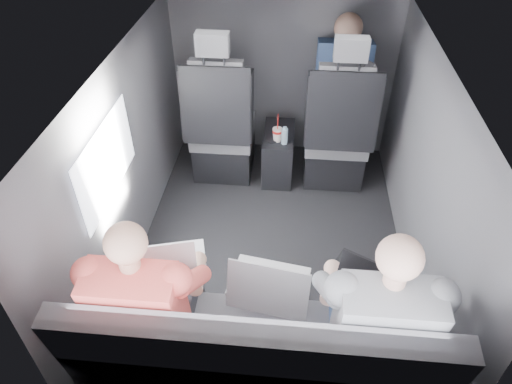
# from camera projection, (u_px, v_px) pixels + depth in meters

# --- Properties ---
(floor) EXTENTS (2.60, 2.60, 0.00)m
(floor) POSITION_uv_depth(u_px,v_px,m) (271.00, 248.00, 3.19)
(floor) COLOR black
(floor) RESTS_ON ground
(ceiling) EXTENTS (2.60, 2.60, 0.00)m
(ceiling) POSITION_uv_depth(u_px,v_px,m) (276.00, 65.00, 2.34)
(ceiling) COLOR #B2B2AD
(ceiling) RESTS_ON panel_back
(panel_left) EXTENTS (0.02, 2.60, 1.35)m
(panel_left) POSITION_uv_depth(u_px,v_px,m) (128.00, 163.00, 2.83)
(panel_left) COLOR #56565B
(panel_left) RESTS_ON floor
(panel_right) EXTENTS (0.02, 2.60, 1.35)m
(panel_right) POSITION_uv_depth(u_px,v_px,m) (424.00, 179.00, 2.70)
(panel_right) COLOR #56565B
(panel_right) RESTS_ON floor
(panel_front) EXTENTS (1.80, 0.02, 1.35)m
(panel_front) POSITION_uv_depth(u_px,v_px,m) (283.00, 77.00, 3.77)
(panel_front) COLOR #56565B
(panel_front) RESTS_ON floor
(panel_back) EXTENTS (1.80, 0.02, 1.35)m
(panel_back) POSITION_uv_depth(u_px,v_px,m) (252.00, 371.00, 1.76)
(panel_back) COLOR #56565B
(panel_back) RESTS_ON floor
(side_window) EXTENTS (0.02, 0.75, 0.42)m
(side_window) POSITION_uv_depth(u_px,v_px,m) (107.00, 162.00, 2.45)
(side_window) COLOR white
(side_window) RESTS_ON panel_left
(seatbelt) EXTENTS (0.35, 0.11, 0.59)m
(seatbelt) POSITION_uv_depth(u_px,v_px,m) (344.00, 103.00, 3.17)
(seatbelt) COLOR black
(seatbelt) RESTS_ON front_seat_right
(front_seat_left) EXTENTS (0.52, 0.58, 1.26)m
(front_seat_left) POSITION_uv_depth(u_px,v_px,m) (222.00, 133.00, 3.62)
(front_seat_left) COLOR black
(front_seat_left) RESTS_ON floor
(front_seat_right) EXTENTS (0.52, 0.58, 1.26)m
(front_seat_right) POSITION_uv_depth(u_px,v_px,m) (336.00, 138.00, 3.55)
(front_seat_right) COLOR black
(front_seat_right) RESTS_ON floor
(center_console) EXTENTS (0.24, 0.48, 0.41)m
(center_console) POSITION_uv_depth(u_px,v_px,m) (278.00, 153.00, 3.74)
(center_console) COLOR black
(center_console) RESTS_ON floor
(rear_bench) EXTENTS (1.60, 0.57, 0.92)m
(rear_bench) POSITION_uv_depth(u_px,v_px,m) (257.00, 364.00, 2.18)
(rear_bench) COLOR #5E5E63
(rear_bench) RESTS_ON floor
(soda_cup) EXTENTS (0.08, 0.08, 0.23)m
(soda_cup) POSITION_uv_depth(u_px,v_px,m) (277.00, 134.00, 3.49)
(soda_cup) COLOR white
(soda_cup) RESTS_ON center_console
(water_bottle) EXTENTS (0.05, 0.05, 0.14)m
(water_bottle) POSITION_uv_depth(u_px,v_px,m) (285.00, 136.00, 3.46)
(water_bottle) COLOR #B0D5EF
(water_bottle) RESTS_ON center_console
(laptop_white) EXTENTS (0.42, 0.43, 0.27)m
(laptop_white) POSITION_uv_depth(u_px,v_px,m) (165.00, 265.00, 2.23)
(laptop_white) COLOR silver
(laptop_white) RESTS_ON passenger_rear_left
(laptop_silver) EXTENTS (0.41, 0.39, 0.26)m
(laptop_silver) POSITION_uv_depth(u_px,v_px,m) (268.00, 284.00, 2.14)
(laptop_silver) COLOR #B3B4B8
(laptop_silver) RESTS_ON rear_bench
(laptop_black) EXTENTS (0.41, 0.44, 0.24)m
(laptop_black) POSITION_uv_depth(u_px,v_px,m) (367.00, 280.00, 2.16)
(laptop_black) COLOR black
(laptop_black) RESTS_ON passenger_rear_right
(passenger_rear_left) EXTENTS (0.47, 0.60, 1.18)m
(passenger_rear_left) POSITION_uv_depth(u_px,v_px,m) (152.00, 301.00, 2.10)
(passenger_rear_left) COLOR #333338
(passenger_rear_left) RESTS_ON rear_bench
(passenger_rear_right) EXTENTS (0.49, 0.61, 1.21)m
(passenger_rear_right) POSITION_uv_depth(u_px,v_px,m) (374.00, 317.00, 2.02)
(passenger_rear_right) COLOR navy
(passenger_rear_right) RESTS_ON rear_bench
(passenger_front_right) EXTENTS (0.41, 0.41, 0.85)m
(passenger_front_right) POSITION_uv_depth(u_px,v_px,m) (342.00, 81.00, 3.53)
(passenger_front_right) COLOR navy
(passenger_front_right) RESTS_ON front_seat_right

